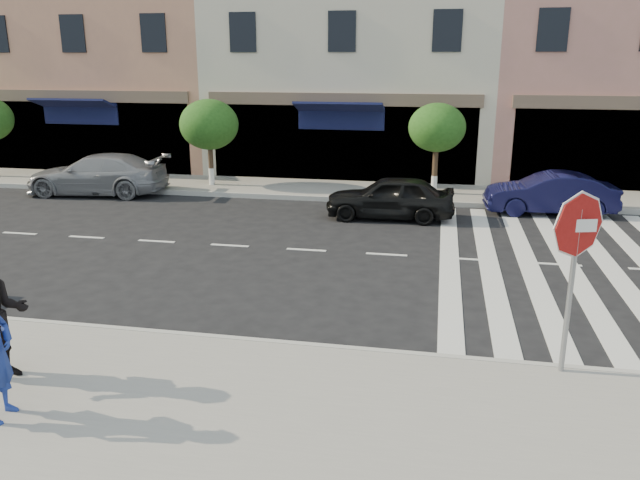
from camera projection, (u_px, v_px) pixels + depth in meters
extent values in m
plane|color=black|center=(262.00, 312.00, 11.76)|extent=(120.00, 120.00, 0.00)
cube|color=gray|center=(182.00, 416.00, 8.20)|extent=(60.00, 4.50, 0.15)
cube|color=gray|center=(348.00, 191.00, 22.10)|extent=(60.00, 3.00, 0.15)
cube|color=tan|center=(126.00, 2.00, 27.81)|extent=(10.00, 9.00, 14.00)
cube|color=beige|center=(359.00, 36.00, 26.32)|extent=(11.00, 9.00, 11.00)
cylinder|color=#473323|center=(211.00, 163.00, 22.58)|extent=(0.18, 0.18, 1.60)
cylinder|color=silver|center=(212.00, 176.00, 22.72)|extent=(0.20, 0.20, 0.60)
ellipsoid|color=#214D16|center=(209.00, 124.00, 22.19)|extent=(2.10, 2.10, 1.79)
cylinder|color=#473323|center=(435.00, 168.00, 21.10)|extent=(0.18, 0.18, 1.71)
cylinder|color=silver|center=(434.00, 184.00, 21.26)|extent=(0.20, 0.20, 0.60)
ellipsoid|color=#214D16|center=(437.00, 127.00, 20.72)|extent=(1.90, 1.90, 1.62)
cylinder|color=gray|center=(570.00, 293.00, 8.89)|extent=(0.10, 0.10, 2.46)
cylinder|color=white|center=(578.00, 225.00, 8.60)|extent=(0.93, 0.27, 0.96)
cylinder|color=#9E1411|center=(579.00, 225.00, 8.58)|extent=(0.87, 0.26, 0.89)
cube|color=white|center=(579.00, 226.00, 8.55)|extent=(0.49, 0.15, 0.18)
imported|color=gray|center=(97.00, 174.00, 21.69)|extent=(4.99, 2.36, 1.41)
imported|color=black|center=(390.00, 197.00, 18.42)|extent=(3.81, 1.61, 1.29)
imported|color=black|center=(550.00, 194.00, 18.97)|extent=(3.92, 1.60, 1.27)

